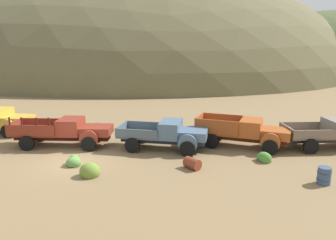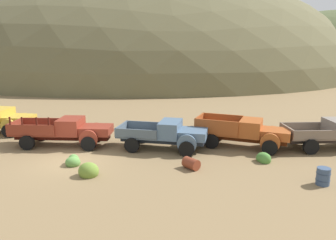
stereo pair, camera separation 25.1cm
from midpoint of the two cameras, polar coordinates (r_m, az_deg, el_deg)
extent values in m
plane|color=olive|center=(20.10, -16.83, -6.88)|extent=(300.00, 300.00, 0.00)
ellipsoid|color=brown|center=(85.70, -5.32, 8.57)|extent=(99.87, 89.42, 46.48)
cube|color=gold|center=(27.18, -24.88, 0.06)|extent=(1.88, 1.83, 0.55)
cube|color=#B7B2A8|center=(26.73, -23.31, -0.05)|extent=(0.09, 1.24, 0.44)
cylinder|color=gold|center=(26.52, -26.48, -1.19)|extent=(1.20, 0.19, 1.20)
cylinder|color=gold|center=(28.27, -24.09, -0.14)|extent=(1.20, 0.19, 1.20)
cube|color=black|center=(27.63, -26.71, 1.05)|extent=(0.07, 1.76, 0.59)
cylinder|color=black|center=(26.54, -26.49, -1.80)|extent=(0.96, 0.29, 0.96)
cylinder|color=black|center=(28.37, -23.98, -0.66)|extent=(0.96, 0.29, 0.96)
cube|color=#42140D|center=(23.00, -18.22, -2.73)|extent=(6.33, 1.56, 0.36)
cube|color=maroon|center=(22.18, -12.71, -1.74)|extent=(2.14, 1.86, 0.55)
cube|color=#B7B2A8|center=(21.96, -10.38, -1.86)|extent=(0.19, 1.15, 0.44)
cylinder|color=maroon|center=(21.43, -14.03, -3.32)|extent=(1.21, 0.30, 1.20)
cylinder|color=maroon|center=(23.26, -12.67, -1.96)|extent=(1.21, 0.30, 1.20)
cube|color=maroon|center=(22.63, -16.94, -1.05)|extent=(1.64, 2.05, 1.05)
cube|color=black|center=(22.37, -15.39, -0.55)|extent=(0.21, 1.62, 0.59)
cube|color=maroon|center=(23.60, -22.16, -2.05)|extent=(3.35, 2.31, 0.12)
cube|color=maroon|center=(22.63, -23.28, -1.70)|extent=(3.16, 0.42, 0.70)
cube|color=maroon|center=(24.39, -21.28, -0.51)|extent=(3.16, 0.42, 0.70)
cube|color=maroon|center=(24.18, -25.52, -1.02)|extent=(0.30, 2.00, 0.70)
cube|color=#42140D|center=(23.08, -26.25, -0.18)|extent=(0.09, 0.09, 0.50)
cube|color=#42140D|center=(22.71, -24.50, -0.21)|extent=(0.09, 0.09, 0.50)
cube|color=#42140D|center=(22.29, -22.32, -0.24)|extent=(0.09, 0.09, 0.50)
cube|color=#42140D|center=(21.97, -20.45, -0.26)|extent=(0.09, 0.09, 0.50)
cylinder|color=black|center=(21.46, -14.02, -4.08)|extent=(0.98, 0.38, 0.96)
cylinder|color=black|center=(23.38, -12.60, -2.59)|extent=(0.98, 0.38, 0.96)
cylinder|color=black|center=(22.92, -23.74, -3.72)|extent=(0.98, 0.38, 0.96)
cylinder|color=black|center=(24.73, -21.65, -2.35)|extent=(0.98, 0.38, 0.96)
cube|color=#262D39|center=(21.23, -1.23, -3.36)|extent=(5.48, 1.34, 0.36)
cube|color=slate|center=(20.76, 4.15, -2.46)|extent=(1.82, 1.91, 0.55)
cube|color=#B7B2A8|center=(20.69, 6.35, -2.65)|extent=(0.15, 1.25, 0.44)
cylinder|color=slate|center=(19.87, 3.06, -4.23)|extent=(1.21, 0.25, 1.20)
cylinder|color=slate|center=(21.92, 3.92, -2.59)|extent=(1.21, 0.25, 1.20)
cube|color=slate|center=(20.94, 0.13, -1.59)|extent=(1.38, 2.16, 1.05)
cube|color=black|center=(20.78, 1.66, -1.11)|extent=(0.16, 1.77, 0.59)
cube|color=#4D5B67|center=(21.53, -5.09, -2.50)|extent=(2.87, 2.33, 0.12)
cube|color=#4D5B67|center=(20.45, -5.99, -2.40)|extent=(2.74, 0.26, 0.55)
cube|color=#4D5B67|center=(22.46, -4.31, -0.95)|extent=(2.74, 0.26, 0.55)
cube|color=#4D5B67|center=(21.86, -8.41, -1.45)|extent=(0.23, 2.18, 0.55)
cylinder|color=black|center=(19.90, 3.03, -5.05)|extent=(0.97, 0.34, 0.96)
cylinder|color=black|center=(22.05, 3.93, -3.25)|extent=(0.97, 0.34, 0.96)
cylinder|color=black|center=(20.69, -6.58, -4.41)|extent=(0.97, 0.34, 0.96)
cylinder|color=black|center=(22.76, -4.80, -2.74)|extent=(0.97, 0.34, 0.96)
cube|color=#51220D|center=(22.22, 12.49, -2.92)|extent=(5.77, 2.15, 0.36)
cube|color=#A34C1E|center=(21.92, 17.99, -2.25)|extent=(2.12, 2.04, 0.55)
cube|color=#B7B2A8|center=(21.91, 20.17, -2.49)|extent=(0.33, 1.15, 0.44)
cylinder|color=#A34C1E|center=(21.06, 17.12, -3.81)|extent=(1.21, 0.43, 1.20)
cylinder|color=#A34C1E|center=(22.99, 17.47, -2.43)|extent=(1.21, 0.43, 1.20)
cube|color=#A34C1E|center=(21.97, 13.98, -1.28)|extent=(1.71, 2.18, 1.05)
cube|color=black|center=(21.87, 15.55, -0.87)|extent=(0.40, 1.62, 0.59)
cube|color=#97471E|center=(22.41, 8.58, -1.98)|extent=(3.25, 2.60, 0.12)
cube|color=#97471E|center=(21.32, 8.04, -1.26)|extent=(2.83, 0.72, 0.95)
cube|color=#97471E|center=(23.24, 9.16, -0.10)|extent=(2.83, 0.72, 0.95)
cube|color=#97471E|center=(22.59, 5.21, -0.36)|extent=(0.53, 2.00, 0.95)
cylinder|color=black|center=(21.09, 17.05, -4.57)|extent=(1.00, 0.48, 0.96)
cylinder|color=black|center=(23.11, 17.43, -3.06)|extent=(1.00, 0.48, 0.96)
cylinder|color=black|center=(21.58, 7.32, -3.69)|extent=(1.00, 0.48, 0.96)
cylinder|color=black|center=(23.56, 8.53, -2.29)|extent=(1.00, 0.48, 0.96)
cube|color=#3D322D|center=(23.88, 25.96, -2.84)|extent=(5.62, 2.13, 0.36)
cube|color=#746354|center=(23.12, 22.74, -2.41)|extent=(3.18, 2.72, 0.12)
cube|color=#746354|center=(22.09, 24.05, -2.32)|extent=(2.76, 0.66, 0.55)
cube|color=#746354|center=(24.00, 21.68, -0.94)|extent=(2.76, 0.66, 0.55)
cube|color=#746354|center=(22.48, 19.75, -1.69)|extent=(0.54, 2.18, 0.55)
cylinder|color=black|center=(22.14, 23.39, -4.25)|extent=(1.00, 0.47, 0.96)
cylinder|color=black|center=(24.12, 20.98, -2.67)|extent=(1.00, 0.47, 0.96)
cylinder|color=brown|center=(18.06, 3.87, -7.57)|extent=(1.08, 1.05, 0.61)
cylinder|color=#384C6B|center=(17.76, 25.24, -8.79)|extent=(0.64, 0.64, 0.86)
torus|color=#27354A|center=(17.70, 25.30, -8.27)|extent=(0.68, 0.68, 0.03)
torus|color=#27354A|center=(17.82, 25.19, -9.30)|extent=(0.68, 0.68, 0.03)
ellipsoid|color=#4C8438|center=(20.03, 16.02, -6.33)|extent=(0.81, 0.73, 0.68)
ellipsoid|color=#4C8438|center=(19.79, 16.34, -6.55)|extent=(0.70, 0.63, 0.72)
ellipsoid|color=#5B8E42|center=(19.26, -16.53, -7.17)|extent=(0.85, 0.77, 0.65)
ellipsoid|color=#5B8E42|center=(19.59, -16.40, -6.79)|extent=(0.64, 0.57, 0.69)
ellipsoid|color=olive|center=(17.58, -13.90, -8.72)|extent=(1.07, 0.96, 0.92)
ellipsoid|color=olive|center=(17.56, -14.09, -8.99)|extent=(0.74, 0.67, 0.68)
camera|label=1|loc=(0.13, -90.31, -0.07)|focal=34.89mm
camera|label=2|loc=(0.13, 89.69, 0.07)|focal=34.89mm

